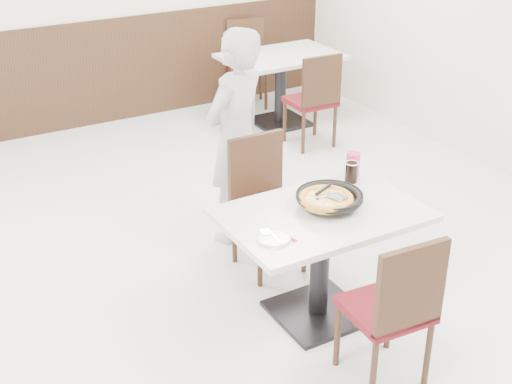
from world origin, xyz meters
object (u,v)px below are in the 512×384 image
bg_chair_right_far (248,65)px  chair_far (269,208)px  chair_near (386,305)px  diner_person (236,138)px  bg_table_right (280,90)px  side_plate (274,238)px  pizza (326,201)px  red_cup (353,164)px  main_table (320,265)px  cola_glass (351,173)px  bg_chair_right_near (310,99)px  pizza_pan (329,200)px

bg_chair_right_far → chair_far: bearing=84.4°
chair_near → diner_person: 1.85m
chair_far → bg_table_right: bearing=-123.5°
side_plate → pizza: bearing=18.4°
red_cup → main_table: bearing=-144.9°
chair_far → pizza: size_ratio=3.03×
cola_glass → bg_chair_right_near: bearing=62.3°
cola_glass → pizza: bearing=-146.7°
chair_near → red_cup: bearing=67.5°
pizza → red_cup: red_cup is taller
chair_far → bg_chair_right_far: (1.55, 3.09, 0.00)m
cola_glass → red_cup: red_cup is taller
pizza_pan → bg_chair_right_near: bg_chair_right_near is taller
red_cup → chair_far: bearing=144.0°
pizza → red_cup: 0.54m
bg_table_right → main_table: bearing=-117.4°
chair_near → bg_table_right: chair_near is taller
main_table → diner_person: (0.04, 1.17, 0.43)m
side_plate → red_cup: size_ratio=1.17×
chair_near → bg_chair_right_far: (1.59, 4.39, 0.00)m
chair_far → bg_chair_right_far: size_ratio=1.00×
side_plate → diner_person: 1.39m
cola_glass → bg_table_right: size_ratio=0.11×
diner_person → bg_chair_right_near: (1.49, 1.25, -0.33)m
chair_far → cola_glass: size_ratio=7.31×
main_table → red_cup: size_ratio=7.50×
pizza_pan → bg_chair_right_far: bg_chair_right_far is taller
pizza → side_plate: size_ratio=1.68×
diner_person → bg_table_right: bearing=-153.6°
diner_person → chair_near: bearing=63.9°
main_table → chair_near: size_ratio=1.26×
chair_far → diner_person: 0.62m
pizza_pan → pizza: pizza is taller
red_cup → bg_table_right: (1.13, 2.74, -0.45)m
chair_far → bg_table_right: chair_far is taller
main_table → pizza_pan: size_ratio=3.41×
red_cup → bg_chair_right_far: (1.11, 3.41, -0.35)m
cola_glass → red_cup: (0.07, 0.07, 0.02)m
chair_near → bg_table_right: (1.61, 3.71, -0.10)m
chair_far → main_table: bearing=87.9°
pizza_pan → cola_glass: (0.32, 0.22, 0.02)m
pizza_pan → pizza: bearing=-150.2°
side_plate → bg_table_right: side_plate is taller
bg_chair_right_near → chair_near: bearing=-114.9°
chair_far → side_plate: size_ratio=5.08×
diner_person → pizza_pan: bearing=67.3°
main_table → bg_table_right: (1.59, 3.06, 0.00)m
pizza → bg_chair_right_near: bearing=58.0°
pizza_pan → pizza: (-0.04, -0.02, 0.02)m
diner_person → bg_chair_right_near: 1.97m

